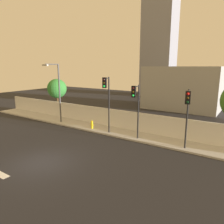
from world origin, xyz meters
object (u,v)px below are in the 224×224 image
(traffic_light_right, at_px, (136,101))
(fire_hydrant, at_px, (92,124))
(street_lamp_curbside, at_px, (57,88))
(traffic_light_center, at_px, (187,107))
(roadside_tree_leftmost, at_px, (57,89))
(traffic_light_left, at_px, (107,94))

(traffic_light_right, relative_size, fire_hydrant, 5.52)
(traffic_light_right, distance_m, street_lamp_curbside, 9.78)
(fire_hydrant, bearing_deg, traffic_light_center, -4.62)
(fire_hydrant, height_order, roadside_tree_leftmost, roadside_tree_leftmost)
(traffic_light_center, bearing_deg, street_lamp_curbside, 177.60)
(traffic_light_center, bearing_deg, traffic_light_left, 178.60)
(fire_hydrant, bearing_deg, roadside_tree_leftmost, 158.93)
(roadside_tree_leftmost, bearing_deg, street_lamp_curbside, -40.87)
(traffic_light_left, distance_m, traffic_light_right, 2.98)
(fire_hydrant, bearing_deg, street_lamp_curbside, -177.82)
(street_lamp_curbside, distance_m, fire_hydrant, 5.67)
(traffic_light_left, height_order, fire_hydrant, traffic_light_left)
(traffic_light_center, distance_m, traffic_light_right, 4.12)
(street_lamp_curbside, relative_size, fire_hydrant, 7.62)
(traffic_light_left, relative_size, traffic_light_center, 1.15)
(traffic_light_right, bearing_deg, fire_hydrant, 172.67)
(traffic_light_left, distance_m, roadside_tree_leftmost, 11.49)
(traffic_light_center, height_order, traffic_light_right, traffic_light_right)
(traffic_light_right, bearing_deg, roadside_tree_leftmost, 163.92)
(fire_hydrant, distance_m, roadside_tree_leftmost, 9.59)
(roadside_tree_leftmost, bearing_deg, traffic_light_left, -19.74)
(traffic_light_left, height_order, roadside_tree_leftmost, traffic_light_left)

